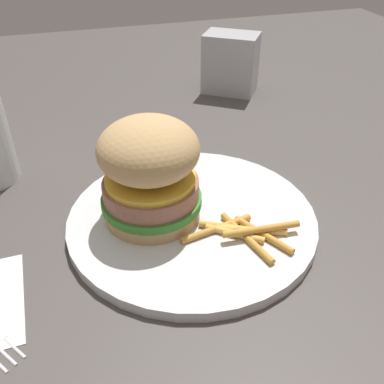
% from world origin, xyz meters
% --- Properties ---
extents(ground_plane, '(1.60, 1.60, 0.00)m').
position_xyz_m(ground_plane, '(0.00, 0.00, 0.00)').
color(ground_plane, '#47423F').
extents(plate, '(0.27, 0.27, 0.01)m').
position_xyz_m(plate, '(-0.03, -0.02, 0.01)').
color(plate, silver).
rests_on(plate, ground_plane).
extents(sandwich, '(0.11, 0.11, 0.11)m').
position_xyz_m(sandwich, '(-0.01, 0.02, 0.07)').
color(sandwich, tan).
rests_on(sandwich, plate).
extents(fries_pile, '(0.08, 0.12, 0.01)m').
position_xyz_m(fries_pile, '(-0.07, -0.06, 0.02)').
color(fries_pile, '#E5B251').
rests_on(fries_pile, plate).
extents(napkin_dispenser, '(0.10, 0.11, 0.10)m').
position_xyz_m(napkin_dispenser, '(0.31, -0.19, 0.05)').
color(napkin_dispenser, '#B7BABF').
rests_on(napkin_dispenser, ground_plane).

